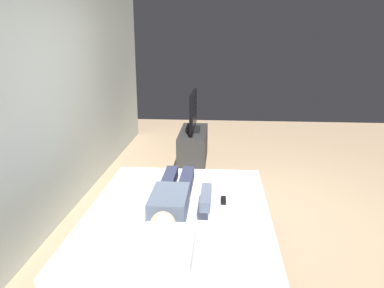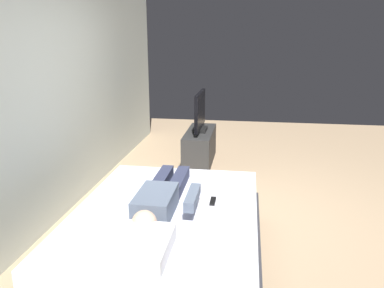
{
  "view_description": "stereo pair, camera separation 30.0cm",
  "coord_description": "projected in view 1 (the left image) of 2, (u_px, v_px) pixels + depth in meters",
  "views": [
    {
      "loc": [
        -3.63,
        0.23,
        1.87
      ],
      "look_at": [
        0.52,
        0.55,
        0.69
      ],
      "focal_mm": 35.23,
      "sensor_mm": 36.0,
      "label": 1
    },
    {
      "loc": [
        -3.59,
        -0.07,
        1.87
      ],
      "look_at": [
        0.52,
        0.55,
        0.69
      ],
      "focal_mm": 35.23,
      "sensor_mm": 36.0,
      "label": 2
    }
  ],
  "objects": [
    {
      "name": "back_wall",
      "position": [
        66.0,
        82.0,
        4.12
      ],
      "size": [
        6.4,
        0.1,
        2.8
      ],
      "primitive_type": "cube",
      "color": "silver",
      "rests_on": "ground"
    },
    {
      "name": "tv_stand",
      "position": [
        193.0,
        147.0,
        5.78
      ],
      "size": [
        1.1,
        0.4,
        0.5
      ],
      "primitive_type": "cube",
      "color": "#2D2D2D",
      "rests_on": "ground"
    },
    {
      "name": "bed",
      "position": [
        179.0,
        240.0,
        3.1
      ],
      "size": [
        2.02,
        1.53,
        0.54
      ],
      "color": "#333338",
      "rests_on": "ground"
    },
    {
      "name": "remote",
      "position": [
        223.0,
        200.0,
        3.17
      ],
      "size": [
        0.15,
        0.04,
        0.02
      ],
      "primitive_type": "cube",
      "color": "black",
      "rests_on": "bed"
    },
    {
      "name": "ground_plane",
      "position": [
        240.0,
        221.0,
        3.97
      ],
      "size": [
        10.0,
        10.0,
        0.0
      ],
      "primitive_type": "plane",
      "color": "tan"
    },
    {
      "name": "pillow",
      "position": [
        166.0,
        249.0,
        2.35
      ],
      "size": [
        0.48,
        0.34,
        0.12
      ],
      "primitive_type": "cube",
      "color": "white",
      "rests_on": "bed"
    },
    {
      "name": "person",
      "position": [
        173.0,
        198.0,
        3.03
      ],
      "size": [
        1.26,
        0.46,
        0.18
      ],
      "color": "slate",
      "rests_on": "bed"
    },
    {
      "name": "tv",
      "position": [
        193.0,
        112.0,
        5.64
      ],
      "size": [
        0.88,
        0.2,
        0.59
      ],
      "color": "black",
      "rests_on": "tv_stand"
    }
  ]
}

